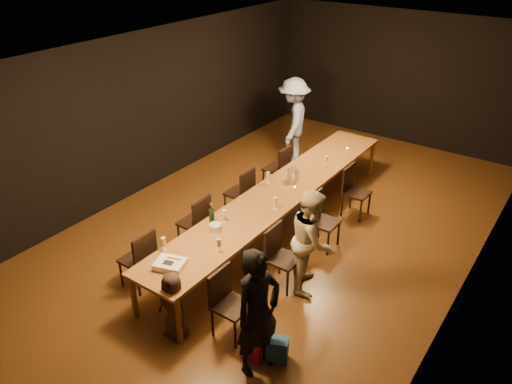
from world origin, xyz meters
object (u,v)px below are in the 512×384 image
Objects in this scene: chair_left_0 at (137,258)px; plate_stack at (215,227)px; champagne_bottle at (211,213)px; table at (280,194)px; chair_left_1 at (194,222)px; chair_right_3 at (357,192)px; chair_left_3 at (276,168)px; chair_left_2 at (239,192)px; man_blue at (293,121)px; ice_bucket at (293,174)px; chair_right_2 at (324,222)px; birthday_cake at (170,264)px; chair_right_0 at (232,305)px; chair_right_1 at (284,258)px; child at (174,306)px; woman_tan at (312,240)px; woman_birthday at (258,313)px.

chair_left_0 is 5.20× the size of plate_stack.
chair_left_0 is at bearing -118.29° from champagne_bottle.
chair_left_1 is at bearing -125.31° from table.
chair_right_3 is 2.81× the size of champagne_bottle.
chair_left_3 is 2.81× the size of champagne_bottle.
chair_left_0 is at bearing -180.00° from chair_left_2.
chair_left_2 is at bearing -13.89° from man_blue.
plate_stack is at bearing -92.52° from ice_bucket.
chair_right_2 is 2.71m from birthday_cake.
champagne_bottle is (0.55, 1.01, 0.45)m from chair_left_0.
table is at bearing -160.50° from chair_right_0.
champagne_bottle is (-1.15, -1.39, 0.45)m from chair_right_2.
chair_right_1 is at bearing 37.93° from birthday_cake.
plate_stack is (-0.39, 1.31, 0.32)m from child.
woman_tan is at bearing 127.98° from chair_right_1.
chair_left_0 is at bearing 101.66° from woman_tan.
table is 2.86m from child.
child reaches higher than chair_right_2.
chair_right_0 is 2.08m from chair_left_1.
chair_right_2 is 1.06m from woman_tan.
man_blue reaches higher than table.
champagne_bottle is at bearing -39.79° from chair_right_2.
man_blue is 4.24m from plate_stack.
birthday_cake is 1.01m from plate_stack.
man_blue is at bearing 117.14° from table.
child is (1.12, -2.84, 0.01)m from chair_left_2.
woman_tan is at bearing 34.47° from birthday_cake.
chair_left_3 is (-1.70, 3.60, 0.00)m from chair_right_0.
table is at bearing 3.11° from man_blue.
chair_right_3 and chair_left_2 have the same top height.
champagne_bottle is at bearing -108.77° from chair_left_1.
chair_left_2 is at bearing -54.78° from chair_right_3.
woman_birthday reaches higher than woman_tan.
chair_right_3 is 2.58m from man_blue.
woman_tan reaches higher than chair_left_1.
chair_right_2 is at bearing 180.00° from chair_right_1.
chair_right_1 is 4.25× the size of ice_bucket.
table is 13.29× the size of birthday_cake.
chair_right_1 is 1.20m from chair_right_2.
chair_left_0 is (-1.70, 0.00, 0.00)m from chair_right_0.
chair_right_1 and chair_left_0 have the same top height.
chair_right_1 is 2.94m from chair_left_3.
chair_left_3 is (-1.70, 1.20, 0.00)m from chair_right_2.
birthday_cake is at bearing -13.45° from chair_right_3.
woman_birthday is at bearing -22.73° from birthday_cake.
chair_right_3 is 4.08m from child.
chair_right_3 is 3.91m from woman_birthday.
chair_right_3 is (0.00, 1.20, 0.00)m from chair_right_2.
chair_left_0 is (-0.85, -2.40, -0.24)m from table.
chair_left_2 is at bearing -90.00° from chair_right_2.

